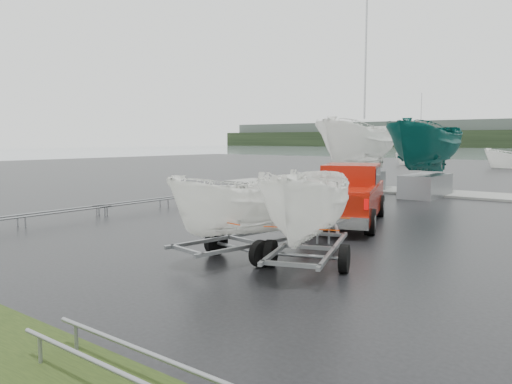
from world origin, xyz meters
name	(u,v)px	position (x,y,z in m)	size (l,w,h in m)	color
ground_plane	(349,236)	(0.00, 0.00, 0.00)	(120.00, 120.00, 0.00)	black
dock	(472,195)	(0.00, 13.00, 0.05)	(30.00, 3.00, 0.12)	gray
pickup_truck	(349,192)	(-1.22, 2.30, 1.00)	(3.80, 6.10, 1.92)	#951408
trailer_hitched	(310,147)	(0.95, -3.71, 2.62)	(2.33, 3.79, 4.83)	gray
trailer_parked	(244,153)	(-0.63, -4.00, 2.48)	(1.86, 3.75, 4.55)	gray
keelboat_0	(360,111)	(-5.14, 11.00, 4.26)	(2.68, 3.20, 10.85)	gray
keelboat_1	(428,113)	(-1.70, 11.20, 4.04)	(2.54, 3.20, 7.85)	gray
mast_rack_0	(164,199)	(-9.00, 1.00, 0.35)	(0.56, 6.50, 0.06)	gray
mast_rack_1	(21,216)	(-9.00, -5.00, 0.35)	(0.56, 6.50, 0.06)	gray
moored_boat_0	(419,164)	(-13.52, 43.19, 0.00)	(3.49, 3.52, 11.50)	white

